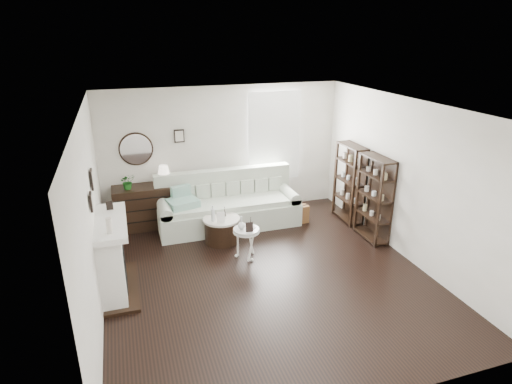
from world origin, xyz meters
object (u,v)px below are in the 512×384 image
object	(u,v)px
dresser	(147,207)
sofa	(228,208)
pedestal_table	(246,231)
drum_table	(222,230)

from	to	relation	value
dresser	sofa	bearing A→B (deg)	-13.90
dresser	pedestal_table	distance (m)	2.37
sofa	pedestal_table	bearing A→B (deg)	-91.43
drum_table	pedestal_table	size ratio (longest dim) A/B	1.25
drum_table	pedestal_table	bearing A→B (deg)	-69.66
sofa	drum_table	size ratio (longest dim) A/B	4.08
dresser	pedestal_table	world-z (taller)	dresser
sofa	dresser	size ratio (longest dim) A/B	2.17
sofa	dresser	xyz separation A→B (m)	(-1.55, 0.38, 0.07)
drum_table	pedestal_table	xyz separation A→B (m)	(0.27, -0.72, 0.26)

